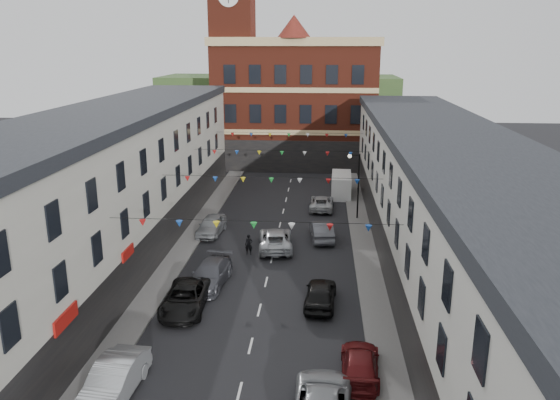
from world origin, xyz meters
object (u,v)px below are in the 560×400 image
(car_right_c, at_px, (360,364))
(pedestrian, at_px, (249,245))
(street_lamp, at_px, (356,177))
(car_left_d, at_px, (210,274))
(car_left_b, at_px, (114,381))
(car_right_f, at_px, (322,203))
(car_left_c, at_px, (185,298))
(moving_car, at_px, (275,239))
(white_van, at_px, (341,185))
(car_left_e, at_px, (211,225))
(car_right_e, at_px, (322,230))
(car_right_d, at_px, (320,294))

(car_right_c, distance_m, pedestrian, 16.74)
(street_lamp, distance_m, car_left_d, 18.14)
(car_left_b, distance_m, car_right_f, 30.97)
(car_left_c, relative_size, moving_car, 0.97)
(white_van, bearing_deg, moving_car, -107.47)
(car_left_e, distance_m, car_right_e, 9.12)
(car_right_c, xyz_separation_m, moving_car, (-5.41, 16.48, 0.10))
(street_lamp, xyz_separation_m, car_right_c, (-1.05, -24.25, -3.25))
(moving_car, bearing_deg, car_left_d, 56.46)
(car_right_f, distance_m, pedestrian, 13.23)
(white_van, bearing_deg, car_left_e, -128.89)
(car_left_d, xyz_separation_m, pedestrian, (1.82, 5.52, 0.03))
(car_right_c, relative_size, white_van, 0.88)
(car_right_d, distance_m, white_van, 25.20)
(moving_car, bearing_deg, car_right_c, 102.67)
(car_left_b, height_order, car_left_e, car_left_b)
(car_right_c, bearing_deg, car_right_e, -80.84)
(car_left_d, bearing_deg, car_right_e, 57.68)
(car_left_d, bearing_deg, car_left_b, -93.44)
(white_van, xyz_separation_m, pedestrian, (-7.38, -17.23, -0.35))
(car_left_e, bearing_deg, moving_car, -22.85)
(car_left_d, distance_m, car_right_e, 11.76)
(car_left_d, relative_size, car_right_c, 1.16)
(car_right_c, xyz_separation_m, car_right_e, (-1.88, 18.82, 0.11))
(street_lamp, height_order, pedestrian, street_lamp)
(car_left_b, height_order, car_right_d, car_left_b)
(street_lamp, relative_size, moving_car, 1.11)
(car_left_d, distance_m, car_right_c, 13.19)
(pedestrian, bearing_deg, car_left_e, 129.34)
(car_left_d, xyz_separation_m, car_right_e, (7.22, 9.28, 0.00))
(car_right_f, relative_size, moving_car, 0.88)
(car_right_c, distance_m, car_right_e, 18.92)
(street_lamp, height_order, car_right_d, street_lamp)
(car_left_b, relative_size, moving_car, 0.92)
(car_right_e, bearing_deg, pedestrian, 28.16)
(car_right_f, bearing_deg, car_left_d, 69.46)
(car_right_c, bearing_deg, white_van, -86.73)
(car_right_d, height_order, white_van, white_van)
(street_lamp, bearing_deg, car_right_f, 135.41)
(moving_car, xyz_separation_m, pedestrian, (-1.87, -1.41, 0.03))
(street_lamp, xyz_separation_m, car_right_f, (-2.95, 2.91, -3.24))
(car_left_c, bearing_deg, car_right_e, 56.54)
(car_right_f, xyz_separation_m, moving_car, (-3.51, -10.68, 0.09))
(car_right_c, height_order, moving_car, moving_car)
(car_left_e, bearing_deg, car_left_b, -85.43)
(street_lamp, height_order, car_left_e, street_lamp)
(car_left_e, xyz_separation_m, car_right_d, (9.08, -12.20, -0.01))
(car_left_b, xyz_separation_m, car_left_e, (0.02, 21.82, -0.05))
(white_van, bearing_deg, car_right_f, -109.54)
(car_right_d, relative_size, car_right_e, 0.97)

